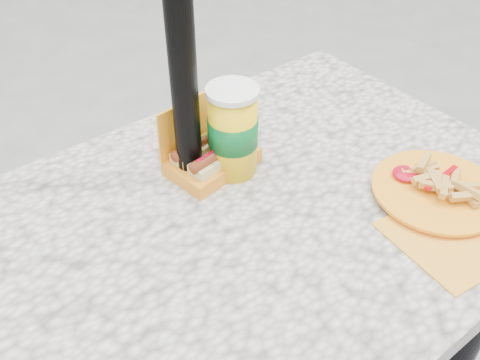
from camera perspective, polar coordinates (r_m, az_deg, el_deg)
picnic_table at (r=1.06m, az=-0.06°, el=-8.40°), size 1.20×0.80×0.75m
umbrella_pole at (r=0.90m, az=-6.62°, el=17.83°), size 0.05×0.05×2.20m
hotdog_box at (r=1.08m, az=-3.13°, el=2.76°), size 0.19×0.14×0.15m
fries_plate at (r=1.09m, az=20.31°, el=-1.28°), size 0.30×0.32×0.05m
soda_cup at (r=1.04m, az=-0.78°, el=5.25°), size 0.10×0.10×0.19m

